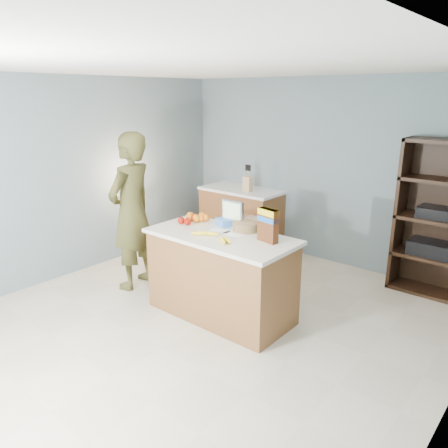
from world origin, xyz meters
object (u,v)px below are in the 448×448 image
Objects in this scene: counter_peninsula at (221,278)px; person at (132,212)px; shelving_unit at (439,222)px; cereal_box at (268,223)px; tv at (232,212)px.

counter_peninsula is 1.41m from person.
shelving_unit is at bearing 114.32° from person.
person is 1.82m from cereal_box.
person is at bearing -143.15° from shelving_unit.
person reaches higher than shelving_unit.
shelving_unit reaches higher than cereal_box.
person reaches higher than counter_peninsula.
tv is (-0.10, 0.31, 0.64)m from counter_peninsula.
counter_peninsula is at bearing 81.47° from person.
shelving_unit is at bearing 46.64° from tv.
tv is (-1.65, -1.74, 0.19)m from shelving_unit.
person is 5.76× the size of cereal_box.
cereal_box is at bearing -17.71° from tv.
counter_peninsula is at bearing -127.11° from shelving_unit.
counter_peninsula is 0.84× the size of person.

